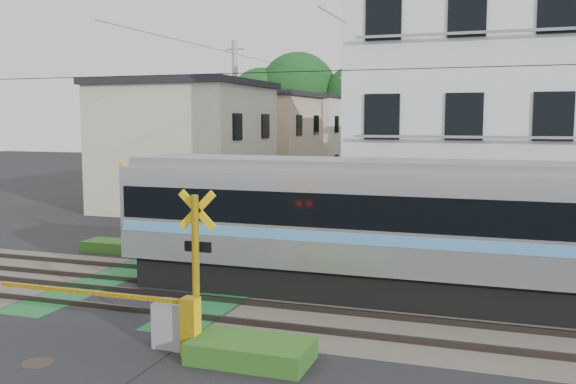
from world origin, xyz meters
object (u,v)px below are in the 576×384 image
at_px(crossing_signal_far, 144,234).
at_px(manhole_cover, 38,363).
at_px(crossing_signal_near, 176,313).
at_px(pedestrian, 399,174).
at_px(apartment_block, 509,113).

bearing_deg(crossing_signal_far, manhole_cover, -70.21).
bearing_deg(crossing_signal_near, pedestrian, 91.68).
bearing_deg(manhole_cover, crossing_signal_near, 37.21).
xyz_separation_m(crossing_signal_far, apartment_block, (11.09, 5.84, 3.94)).
relative_size(crossing_signal_near, pedestrian, 3.14).
height_order(crossing_signal_near, manhole_cover, crossing_signal_near).
bearing_deg(crossing_signal_far, apartment_block, 27.78).
distance_m(crossing_signal_near, crossing_signal_far, 8.95).
xyz_separation_m(crossing_signal_near, apartment_block, (5.91, 13.15, 3.94)).
bearing_deg(apartment_block, manhole_cover, -118.35).
bearing_deg(crossing_signal_near, crossing_signal_far, 125.29).
relative_size(crossing_signal_near, manhole_cover, 8.14).
xyz_separation_m(crossing_signal_far, pedestrian, (4.21, 25.41, 0.04)).
relative_size(apartment_block, manhole_cover, 17.53).
xyz_separation_m(pedestrian, manhole_cover, (-1.04, -34.24, -0.74)).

